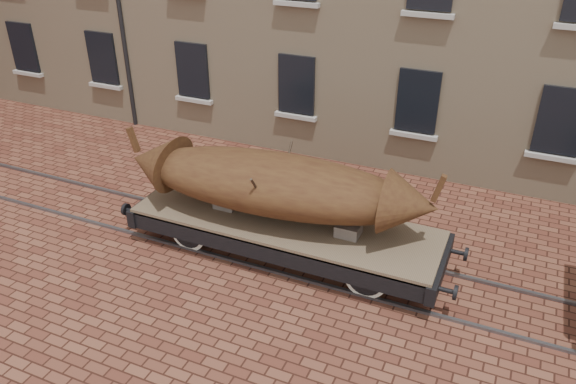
% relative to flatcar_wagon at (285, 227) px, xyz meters
% --- Properties ---
extents(ground, '(90.00, 90.00, 0.00)m').
position_rel_flatcar_wagon_xyz_m(ground, '(0.66, -0.00, -0.71)').
color(ground, '#52281C').
extents(rail_track, '(30.00, 1.52, 0.06)m').
position_rel_flatcar_wagon_xyz_m(rail_track, '(0.66, -0.00, -0.68)').
color(rail_track, '#59595E').
rests_on(rail_track, ground).
extents(flatcar_wagon, '(7.60, 2.06, 1.15)m').
position_rel_flatcar_wagon_xyz_m(flatcar_wagon, '(0.00, 0.00, 0.00)').
color(flatcar_wagon, brown).
rests_on(flatcar_wagon, ground).
extents(iron_boat, '(6.96, 2.30, 1.65)m').
position_rel_flatcar_wagon_xyz_m(iron_boat, '(-0.27, -0.00, 1.03)').
color(iron_boat, '#4B3118').
rests_on(iron_boat, flatcar_wagon).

